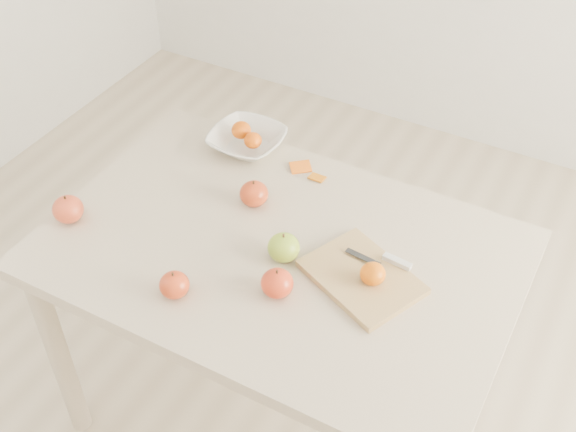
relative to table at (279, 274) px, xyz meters
The scene contains 15 objects.
ground 0.65m from the table, ahead, with size 3.50×3.50×0.00m, color #C6B293.
table is the anchor object (origin of this frame).
cutting_board 0.26m from the table, ahead, with size 0.27×0.20×0.02m, color tan.
board_tangerine 0.30m from the table, ahead, with size 0.06×0.06×0.05m, color #D96707.
fruit_bowl 0.45m from the table, 131.55° to the left, with size 0.22×0.22×0.05m, color silver.
bowl_tangerine_near 0.49m from the table, 133.05° to the left, with size 0.06×0.06×0.05m, color #D46107.
bowl_tangerine_far 0.43m from the table, 129.78° to the left, with size 0.05×0.05×0.05m, color #CE4D07.
orange_peel_a 0.35m from the table, 108.08° to the left, with size 0.06×0.04×0.00m, color orange.
orange_peel_b 0.32m from the table, 97.73° to the left, with size 0.04×0.04×0.00m, color orange.
paring_knife 0.31m from the table, 14.21° to the left, with size 0.17×0.05×0.01m.
apple_green 0.14m from the table, 41.72° to the right, with size 0.08×0.08×0.07m, color #639214.
apple_red_c 0.32m from the table, 118.55° to the right, with size 0.07×0.07×0.07m, color #A41D0F.
apple_red_a 0.23m from the table, 140.18° to the left, with size 0.08×0.08×0.07m, color maroon.
apple_red_d 0.58m from the table, 162.32° to the right, with size 0.08×0.08×0.07m, color #A20511.
apple_red_e 0.21m from the table, 62.12° to the right, with size 0.08×0.08×0.07m, color #A61A0E.
Camera 1 is at (0.65, -1.14, 2.05)m, focal length 45.00 mm.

